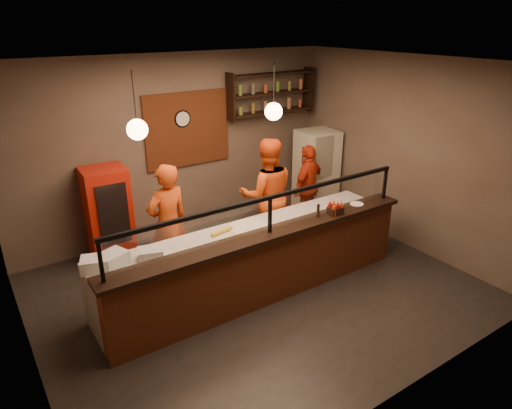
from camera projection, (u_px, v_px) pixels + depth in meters
floor at (257, 289)px, 6.73m from camera, size 6.00×6.00×0.00m
ceiling at (257, 64)px, 5.51m from camera, size 6.00×6.00×0.00m
wall_back at (178, 147)px, 8.04m from camera, size 6.00×0.00×6.00m
wall_left at (10, 246)px, 4.57m from camera, size 0.00×5.00×5.00m
wall_right at (405, 153)px, 7.67m from camera, size 0.00×5.00×5.00m
wall_front at (409, 266)px, 4.20m from camera, size 6.00×0.00×6.00m
brick_patch at (188, 129)px, 8.00m from camera, size 1.60×0.04×1.30m
service_counter at (269, 269)px, 6.31m from camera, size 4.60×0.25×1.00m
counter_ledge at (270, 234)px, 6.11m from camera, size 4.70×0.37×0.06m
worktop_cabinet at (249, 259)px, 6.72m from camera, size 4.60×0.75×0.85m
worktop at (249, 231)px, 6.55m from camera, size 4.60×0.75×0.05m
sneeze_guard at (270, 211)px, 5.98m from camera, size 4.50×0.05×0.52m
wall_shelving at (272, 93)px, 8.58m from camera, size 1.84×0.28×0.85m
wall_clock at (182, 119)px, 7.87m from camera, size 0.30×0.04×0.30m
pendant_left at (137, 129)px, 5.14m from camera, size 0.24×0.24×0.77m
pendant_right at (274, 111)px, 6.12m from camera, size 0.24×0.24×0.77m
cook_left at (168, 224)px, 6.70m from camera, size 0.72×0.53×1.83m
cook_mid at (267, 195)px, 7.62m from camera, size 1.16×1.06×1.94m
cook_right at (308, 186)px, 8.50m from camera, size 1.01×0.68×1.59m
fridge at (316, 173)px, 9.09m from camera, size 0.78×0.74×1.70m
red_cooler at (108, 215)px, 7.34m from camera, size 0.70×0.65×1.56m
pizza_dough at (248, 227)px, 6.60m from camera, size 0.72×0.72×0.01m
prep_tub_a at (96, 264)px, 5.46m from camera, size 0.40×0.36×0.17m
prep_tub_b at (113, 259)px, 5.57m from camera, size 0.41×0.38×0.17m
prep_tub_c at (151, 254)px, 5.70m from camera, size 0.36×0.33×0.15m
rolling_pin at (222, 231)px, 6.42m from camera, size 0.36×0.12×0.06m
condiment_caddy at (335, 211)px, 6.63m from camera, size 0.21×0.17×0.11m
pepper_mill at (318, 211)px, 6.53m from camera, size 0.04×0.04×0.19m
small_plate at (357, 204)px, 7.00m from camera, size 0.23×0.23×0.01m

